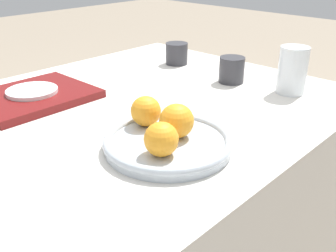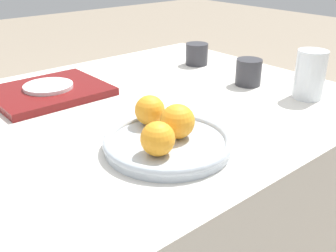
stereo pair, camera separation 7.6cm
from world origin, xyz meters
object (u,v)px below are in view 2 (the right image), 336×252
object	(u,v)px
water_glass	(310,75)
serving_tray	(49,92)
orange_0	(178,121)
side_plate	(48,86)
orange_2	(150,110)
fruit_platter	(168,142)
cup_1	(248,72)
cup_0	(197,54)
orange_1	(158,139)

from	to	relation	value
water_glass	serving_tray	xyz separation A→B (m)	(-0.51, 0.46, -0.05)
orange_0	side_plate	distance (m)	0.45
serving_tray	orange_2	bearing A→B (deg)	-79.63
fruit_platter	water_glass	xyz separation A→B (m)	(0.47, -0.02, 0.05)
orange_2	serving_tray	size ratio (longest dim) A/B	0.22
fruit_platter	orange_0	bearing A→B (deg)	-3.30
water_glass	cup_1	world-z (taller)	water_glass
water_glass	cup_0	distance (m)	0.42
orange_1	fruit_platter	bearing A→B (deg)	31.81
cup_1	orange_0	bearing A→B (deg)	-159.33
fruit_platter	cup_0	size ratio (longest dim) A/B	3.46
orange_0	side_plate	size ratio (longest dim) A/B	0.53
water_glass	side_plate	size ratio (longest dim) A/B	0.97
water_glass	cup_1	distance (m)	0.18
fruit_platter	cup_1	bearing A→B (deg)	19.48
orange_0	orange_1	size ratio (longest dim) A/B	1.08
serving_tray	orange_1	bearing A→B (deg)	-90.71
fruit_platter	orange_1	distance (m)	0.07
orange_1	orange_2	size ratio (longest dim) A/B	0.99
orange_0	orange_1	xyz separation A→B (m)	(-0.07, -0.03, -0.00)
orange_2	water_glass	distance (m)	0.46
orange_1	water_glass	xyz separation A→B (m)	(0.52, 0.01, 0.01)
orange_1	water_glass	size ratio (longest dim) A/B	0.50
fruit_platter	serving_tray	world-z (taller)	fruit_platter
side_plate	orange_0	bearing A→B (deg)	-81.21
fruit_platter	water_glass	size ratio (longest dim) A/B	2.03
serving_tray	cup_1	bearing A→B (deg)	-31.21
orange_0	water_glass	xyz separation A→B (m)	(0.44, -0.02, 0.01)
fruit_platter	orange_2	xyz separation A→B (m)	(0.02, 0.08, 0.04)
orange_1	cup_0	distance (m)	0.68
orange_2	serving_tray	distance (m)	0.37
cup_1	cup_0	bearing A→B (deg)	81.88
orange_1	cup_1	world-z (taller)	orange_1
orange_0	cup_1	size ratio (longest dim) A/B	0.92
cup_0	cup_1	world-z (taller)	cup_1
serving_tray	cup_1	world-z (taller)	cup_1
orange_2	water_glass	bearing A→B (deg)	-12.65
fruit_platter	orange_2	bearing A→B (deg)	76.26
orange_2	serving_tray	xyz separation A→B (m)	(-0.07, 0.36, -0.04)
cup_0	cup_1	xyz separation A→B (m)	(-0.04, -0.25, 0.00)
orange_2	cup_0	bearing A→B (deg)	35.47
cup_1	side_plate	bearing A→B (deg)	148.79
water_glass	cup_0	world-z (taller)	water_glass
orange_0	cup_0	bearing A→B (deg)	42.24
side_plate	cup_1	world-z (taller)	cup_1
orange_2	cup_0	xyz separation A→B (m)	(0.45, 0.32, -0.02)
orange_0	side_plate	xyz separation A→B (m)	(-0.07, 0.44, -0.03)
orange_0	cup_0	distance (m)	0.60
orange_0	serving_tray	xyz separation A→B (m)	(-0.07, 0.44, -0.04)
fruit_platter	water_glass	distance (m)	0.47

